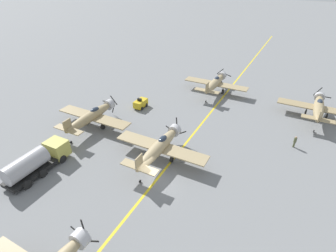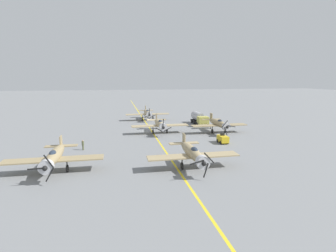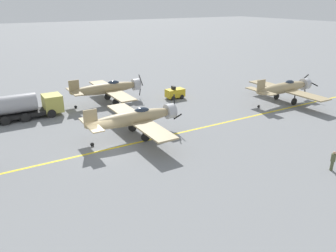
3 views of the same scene
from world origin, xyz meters
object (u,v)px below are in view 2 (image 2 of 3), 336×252
airplane_far_right (54,156)px  airplane_far_center (193,153)px  tow_tractor (223,139)px  ground_crew_walking (83,145)px  airplane_mid_left (219,123)px  fuel_tanker (199,119)px  airplane_mid_center (160,124)px  airplane_near_center (147,113)px

airplane_far_right → airplane_far_center: (-17.40, 1.87, -0.00)m
tow_tractor → ground_crew_walking: bearing=-0.3°
airplane_mid_left → airplane_far_center: (11.84, 20.37, -0.00)m
airplane_mid_left → airplane_far_right: same height
airplane_mid_left → fuel_tanker: airplane_mid_left is taller
airplane_mid_center → ground_crew_walking: airplane_mid_center is taller
airplane_near_center → airplane_far_center: size_ratio=1.00×
airplane_mid_left → airplane_mid_center: airplane_mid_center is taller
airplane_mid_left → ground_crew_walking: bearing=3.0°
airplane_far_center → ground_crew_walking: airplane_far_center is taller
airplane_mid_left → ground_crew_walking: airplane_mid_left is taller
airplane_far_right → fuel_tanker: (-28.29, -28.93, -0.50)m
airplane_far_center → tow_tractor: size_ratio=4.62×
airplane_near_center → airplane_mid_left: 23.80m
fuel_tanker → tow_tractor: bearing=84.8°
airplane_mid_center → fuel_tanker: (-11.52, -8.44, -0.50)m
airplane_near_center → ground_crew_walking: (14.03, 28.63, -1.09)m
airplane_far_right → ground_crew_walking: bearing=-96.4°
airplane_far_center → ground_crew_walking: size_ratio=7.09×
airplane_mid_center → tow_tractor: size_ratio=4.62×
airplane_far_right → tow_tractor: (-26.55, -9.72, -1.22)m
airplane_mid_center → ground_crew_walking: size_ratio=7.09×
airplane_near_center → tow_tractor: airplane_near_center is taller
airplane_near_center → fuel_tanker: bearing=124.0°
airplane_near_center → tow_tractor: size_ratio=4.62×
airplane_mid_left → airplane_far_right: 34.60m
airplane_far_center → tow_tractor: (-9.14, -11.59, -1.22)m
airplane_near_center → tow_tractor: bearing=92.1°
airplane_mid_left → airplane_far_center: 23.56m
airplane_mid_left → airplane_near_center: bearing=-71.8°
tow_tractor → airplane_far_right: bearing=20.1°
airplane_near_center → airplane_far_center: (-1.12, 40.33, -0.00)m
airplane_far_center → fuel_tanker: size_ratio=1.50×
tow_tractor → ground_crew_walking: size_ratio=1.54×
airplane_mid_left → fuel_tanker: bearing=-99.6°
airplane_mid_left → tow_tractor: 9.26m
airplane_mid_center → tow_tractor: (-9.78, 10.76, -1.22)m
airplane_near_center → ground_crew_walking: airplane_near_center is taller
airplane_mid_left → tow_tractor: airplane_mid_left is taller
airplane_mid_left → ground_crew_walking: size_ratio=7.09×
airplane_mid_left → tow_tractor: (2.70, 8.78, -1.22)m
ground_crew_walking → airplane_far_center: bearing=142.3°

